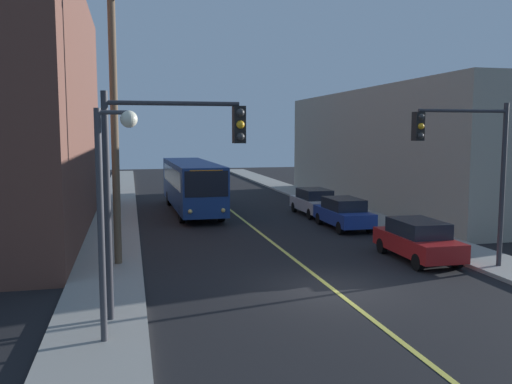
{
  "coord_description": "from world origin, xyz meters",
  "views": [
    {
      "loc": [
        -6.35,
        -16.32,
        5.1
      ],
      "look_at": [
        0.0,
        10.93,
        2.0
      ],
      "focal_mm": 38.0,
      "sensor_mm": 36.0,
      "label": 1
    }
  ],
  "objects_px": {
    "parked_car_blue": "(343,213)",
    "parked_car_red": "(418,240)",
    "utility_pole_near": "(114,97)",
    "traffic_signal_left_corner": "(166,162)",
    "city_bus": "(192,184)",
    "street_lamp_left": "(110,191)",
    "parked_car_silver": "(314,202)",
    "traffic_signal_right_corner": "(467,154)"
  },
  "relations": [
    {
      "from": "parked_car_silver",
      "to": "street_lamp_left",
      "type": "distance_m",
      "value": 21.92
    },
    {
      "from": "utility_pole_near",
      "to": "traffic_signal_left_corner",
      "type": "xyz_separation_m",
      "value": [
        1.46,
        -6.33,
        -2.07
      ]
    },
    {
      "from": "parked_car_blue",
      "to": "city_bus",
      "type": "bearing_deg",
      "value": 132.26
    },
    {
      "from": "city_bus",
      "to": "utility_pole_near",
      "type": "bearing_deg",
      "value": -107.5
    },
    {
      "from": "traffic_signal_right_corner",
      "to": "parked_car_silver",
      "type": "bearing_deg",
      "value": 93.04
    },
    {
      "from": "city_bus",
      "to": "utility_pole_near",
      "type": "distance_m",
      "value": 15.11
    },
    {
      "from": "city_bus",
      "to": "parked_car_silver",
      "type": "xyz_separation_m",
      "value": [
        7.2,
        -3.14,
        -0.98
      ]
    },
    {
      "from": "traffic_signal_left_corner",
      "to": "traffic_signal_right_corner",
      "type": "distance_m",
      "value": 11.16
    },
    {
      "from": "parked_car_red",
      "to": "parked_car_silver",
      "type": "height_order",
      "value": "same"
    },
    {
      "from": "parked_car_red",
      "to": "utility_pole_near",
      "type": "xyz_separation_m",
      "value": [
        -11.62,
        1.58,
        5.53
      ]
    },
    {
      "from": "traffic_signal_left_corner",
      "to": "street_lamp_left",
      "type": "bearing_deg",
      "value": -133.25
    },
    {
      "from": "parked_car_silver",
      "to": "city_bus",
      "type": "bearing_deg",
      "value": 156.45
    },
    {
      "from": "parked_car_red",
      "to": "parked_car_silver",
      "type": "distance_m",
      "value": 12.19
    },
    {
      "from": "traffic_signal_right_corner",
      "to": "utility_pole_near",
      "type": "bearing_deg",
      "value": 163.59
    },
    {
      "from": "parked_car_silver",
      "to": "traffic_signal_left_corner",
      "type": "bearing_deg",
      "value": -120.73
    },
    {
      "from": "city_bus",
      "to": "parked_car_red",
      "type": "bearing_deg",
      "value": -64.58
    },
    {
      "from": "utility_pole_near",
      "to": "traffic_signal_left_corner",
      "type": "height_order",
      "value": "utility_pole_near"
    },
    {
      "from": "city_bus",
      "to": "parked_car_red",
      "type": "relative_size",
      "value": 2.76
    },
    {
      "from": "parked_car_red",
      "to": "traffic_signal_left_corner",
      "type": "xyz_separation_m",
      "value": [
        -10.15,
        -4.75,
        3.46
      ]
    },
    {
      "from": "parked_car_red",
      "to": "traffic_signal_right_corner",
      "type": "relative_size",
      "value": 0.74
    },
    {
      "from": "parked_car_blue",
      "to": "parked_car_red",
      "type": "bearing_deg",
      "value": -89.14
    },
    {
      "from": "city_bus",
      "to": "parked_car_blue",
      "type": "xyz_separation_m",
      "value": [
        7.17,
        -7.89,
        -0.98
      ]
    },
    {
      "from": "utility_pole_near",
      "to": "parked_car_silver",
      "type": "bearing_deg",
      "value": 42.6
    },
    {
      "from": "traffic_signal_left_corner",
      "to": "parked_car_blue",
      "type": "bearing_deg",
      "value": 50.5
    },
    {
      "from": "parked_car_red",
      "to": "parked_car_silver",
      "type": "relative_size",
      "value": 1.0
    },
    {
      "from": "city_bus",
      "to": "parked_car_red",
      "type": "height_order",
      "value": "city_bus"
    },
    {
      "from": "parked_car_red",
      "to": "street_lamp_left",
      "type": "xyz_separation_m",
      "value": [
        -11.57,
        -6.25,
        2.9
      ]
    },
    {
      "from": "traffic_signal_left_corner",
      "to": "parked_car_red",
      "type": "bearing_deg",
      "value": 25.07
    },
    {
      "from": "city_bus",
      "to": "parked_car_blue",
      "type": "bearing_deg",
      "value": -47.74
    },
    {
      "from": "city_bus",
      "to": "traffic_signal_right_corner",
      "type": "xyz_separation_m",
      "value": [
        7.96,
        -17.36,
        2.49
      ]
    },
    {
      "from": "city_bus",
      "to": "traffic_signal_left_corner",
      "type": "xyz_separation_m",
      "value": [
        -2.87,
        -20.07,
        2.49
      ]
    },
    {
      "from": "parked_car_red",
      "to": "traffic_signal_right_corner",
      "type": "distance_m",
      "value": 4.07
    },
    {
      "from": "street_lamp_left",
      "to": "parked_car_silver",
      "type": "bearing_deg",
      "value": 58.09
    },
    {
      "from": "parked_car_silver",
      "to": "street_lamp_left",
      "type": "relative_size",
      "value": 0.8
    },
    {
      "from": "parked_car_silver",
      "to": "traffic_signal_right_corner",
      "type": "bearing_deg",
      "value": -86.96
    },
    {
      "from": "parked_car_blue",
      "to": "street_lamp_left",
      "type": "xyz_separation_m",
      "value": [
        -11.46,
        -13.69,
        2.9
      ]
    },
    {
      "from": "traffic_signal_right_corner",
      "to": "street_lamp_left",
      "type": "bearing_deg",
      "value": -160.97
    },
    {
      "from": "parked_car_blue",
      "to": "utility_pole_near",
      "type": "height_order",
      "value": "utility_pole_near"
    },
    {
      "from": "city_bus",
      "to": "traffic_signal_left_corner",
      "type": "bearing_deg",
      "value": -98.13
    },
    {
      "from": "utility_pole_near",
      "to": "traffic_signal_left_corner",
      "type": "bearing_deg",
      "value": -76.98
    },
    {
      "from": "parked_car_red",
      "to": "traffic_signal_left_corner",
      "type": "relative_size",
      "value": 0.74
    },
    {
      "from": "city_bus",
      "to": "parked_car_blue",
      "type": "height_order",
      "value": "city_bus"
    }
  ]
}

